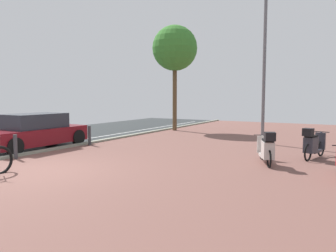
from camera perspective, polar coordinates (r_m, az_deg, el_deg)
name	(u,v)px	position (r m, az deg, el deg)	size (l,w,h in m)	color
ground	(73,179)	(8.44, -16.27, -8.94)	(21.00, 40.00, 0.13)	#232728
scooter_near	(313,144)	(11.46, 24.01, -2.95)	(0.71, 1.70, 1.05)	black
scooter_far	(267,149)	(10.04, 16.89, -3.87)	(0.92, 1.69, 1.04)	black
parked_car_near	(35,132)	(13.70, -22.26, -0.93)	(1.81, 3.98, 1.34)	maroon
lamp_post	(264,61)	(14.41, 16.51, 10.88)	(0.20, 0.52, 6.32)	slate
street_tree	(175,49)	(19.43, 1.20, 13.37)	(2.62, 2.62, 6.12)	brown
bollard_near	(15,147)	(11.57, -25.15, -3.30)	(0.12, 0.12, 0.79)	#38383D
bollard_far	(90,136)	(13.79, -13.58, -1.64)	(0.12, 0.12, 0.80)	#38383D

